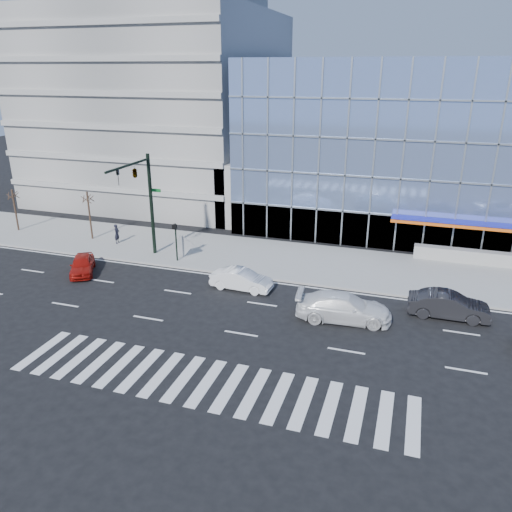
{
  "coord_description": "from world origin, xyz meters",
  "views": [
    {
      "loc": [
        8.57,
        -27.58,
        14.26
      ],
      "look_at": [
        -1.38,
        3.0,
        2.07
      ],
      "focal_mm": 35.0,
      "sensor_mm": 36.0,
      "label": 1
    }
  ],
  "objects_px": {
    "pedestrian": "(117,234)",
    "tilted_panel": "(182,246)",
    "white_suv": "(344,307)",
    "dark_sedan": "(449,305)",
    "traffic_signal": "(140,183)",
    "red_sedan": "(82,265)",
    "street_tree_far": "(13,195)",
    "ped_signal_post": "(176,236)",
    "white_sedan": "(241,280)",
    "street_tree_near": "(88,198)"
  },
  "relations": [
    {
      "from": "white_suv",
      "to": "red_sedan",
      "type": "height_order",
      "value": "white_suv"
    },
    {
      "from": "pedestrian",
      "to": "tilted_panel",
      "type": "xyz_separation_m",
      "value": [
        6.74,
        -1.25,
        0.08
      ]
    },
    {
      "from": "traffic_signal",
      "to": "street_tree_far",
      "type": "height_order",
      "value": "traffic_signal"
    },
    {
      "from": "white_sedan",
      "to": "tilted_panel",
      "type": "bearing_deg",
      "value": 60.23
    },
    {
      "from": "street_tree_near",
      "to": "tilted_panel",
      "type": "height_order",
      "value": "street_tree_near"
    },
    {
      "from": "ped_signal_post",
      "to": "pedestrian",
      "type": "distance_m",
      "value": 7.15
    },
    {
      "from": "ped_signal_post",
      "to": "white_suv",
      "type": "xyz_separation_m",
      "value": [
        13.77,
        -5.44,
        -1.32
      ]
    },
    {
      "from": "tilted_panel",
      "to": "white_suv",
      "type": "bearing_deg",
      "value": -44.27
    },
    {
      "from": "street_tree_near",
      "to": "pedestrian",
      "type": "distance_m",
      "value": 3.97
    },
    {
      "from": "traffic_signal",
      "to": "dark_sedan",
      "type": "bearing_deg",
      "value": -7.09
    },
    {
      "from": "white_sedan",
      "to": "pedestrian",
      "type": "xyz_separation_m",
      "value": [
        -13.17,
        5.35,
        0.28
      ]
    },
    {
      "from": "traffic_signal",
      "to": "pedestrian",
      "type": "bearing_deg",
      "value": 148.51
    },
    {
      "from": "street_tree_far",
      "to": "pedestrian",
      "type": "bearing_deg",
      "value": -1.87
    },
    {
      "from": "pedestrian",
      "to": "tilted_panel",
      "type": "height_order",
      "value": "tilted_panel"
    },
    {
      "from": "white_suv",
      "to": "dark_sedan",
      "type": "xyz_separation_m",
      "value": [
        6.0,
        2.3,
        -0.04
      ]
    },
    {
      "from": "white_suv",
      "to": "white_sedan",
      "type": "height_order",
      "value": "white_suv"
    },
    {
      "from": "ped_signal_post",
      "to": "dark_sedan",
      "type": "height_order",
      "value": "ped_signal_post"
    },
    {
      "from": "street_tree_near",
      "to": "tilted_panel",
      "type": "distance_m",
      "value": 10.04
    },
    {
      "from": "white_suv",
      "to": "pedestrian",
      "type": "bearing_deg",
      "value": 63.23
    },
    {
      "from": "red_sedan",
      "to": "ped_signal_post",
      "type": "bearing_deg",
      "value": 5.93
    },
    {
      "from": "ped_signal_post",
      "to": "street_tree_far",
      "type": "bearing_deg",
      "value": 171.69
    },
    {
      "from": "street_tree_far",
      "to": "red_sedan",
      "type": "relative_size",
      "value": 0.99
    },
    {
      "from": "traffic_signal",
      "to": "tilted_panel",
      "type": "height_order",
      "value": "traffic_signal"
    },
    {
      "from": "street_tree_far",
      "to": "dark_sedan",
      "type": "height_order",
      "value": "street_tree_far"
    },
    {
      "from": "tilted_panel",
      "to": "dark_sedan",
      "type": "bearing_deg",
      "value": -31.03
    },
    {
      "from": "street_tree_near",
      "to": "red_sedan",
      "type": "xyz_separation_m",
      "value": [
        3.86,
        -6.66,
        -3.11
      ]
    },
    {
      "from": "street_tree_far",
      "to": "red_sedan",
      "type": "height_order",
      "value": "street_tree_far"
    },
    {
      "from": "dark_sedan",
      "to": "white_suv",
      "type": "bearing_deg",
      "value": 110.38
    },
    {
      "from": "ped_signal_post",
      "to": "tilted_panel",
      "type": "height_order",
      "value": "ped_signal_post"
    },
    {
      "from": "tilted_panel",
      "to": "street_tree_far",
      "type": "bearing_deg",
      "value": 155.46
    },
    {
      "from": "dark_sedan",
      "to": "pedestrian",
      "type": "bearing_deg",
      "value": 78.01
    },
    {
      "from": "traffic_signal",
      "to": "dark_sedan",
      "type": "height_order",
      "value": "traffic_signal"
    },
    {
      "from": "white_suv",
      "to": "dark_sedan",
      "type": "height_order",
      "value": "white_suv"
    },
    {
      "from": "red_sedan",
      "to": "pedestrian",
      "type": "distance_m",
      "value": 6.41
    },
    {
      "from": "ped_signal_post",
      "to": "street_tree_far",
      "type": "relative_size",
      "value": 0.78
    },
    {
      "from": "traffic_signal",
      "to": "red_sedan",
      "type": "xyz_separation_m",
      "value": [
        -3.14,
        -3.73,
        -5.5
      ]
    },
    {
      "from": "white_sedan",
      "to": "pedestrian",
      "type": "distance_m",
      "value": 14.22
    },
    {
      "from": "pedestrian",
      "to": "tilted_panel",
      "type": "distance_m",
      "value": 6.86
    },
    {
      "from": "white_suv",
      "to": "white_sedan",
      "type": "distance_m",
      "value": 7.66
    },
    {
      "from": "ped_signal_post",
      "to": "tilted_panel",
      "type": "distance_m",
      "value": 1.44
    },
    {
      "from": "street_tree_far",
      "to": "tilted_panel",
      "type": "height_order",
      "value": "street_tree_far"
    },
    {
      "from": "traffic_signal",
      "to": "ped_signal_post",
      "type": "bearing_deg",
      "value": 8.52
    },
    {
      "from": "street_tree_near",
      "to": "dark_sedan",
      "type": "xyz_separation_m",
      "value": [
        29.27,
        -5.7,
        -2.99
      ]
    },
    {
      "from": "traffic_signal",
      "to": "ped_signal_post",
      "type": "xyz_separation_m",
      "value": [
        2.5,
        0.37,
        -4.02
      ]
    },
    {
      "from": "street_tree_near",
      "to": "street_tree_far",
      "type": "distance_m",
      "value": 8.01
    },
    {
      "from": "white_suv",
      "to": "pedestrian",
      "type": "xyz_separation_m",
      "value": [
        -20.47,
        7.65,
        0.16
      ]
    },
    {
      "from": "pedestrian",
      "to": "ped_signal_post",
      "type": "bearing_deg",
      "value": -114.06
    },
    {
      "from": "traffic_signal",
      "to": "white_sedan",
      "type": "xyz_separation_m",
      "value": [
        8.96,
        -2.77,
        -5.46
      ]
    },
    {
      "from": "ped_signal_post",
      "to": "white_sedan",
      "type": "relative_size",
      "value": 0.71
    },
    {
      "from": "red_sedan",
      "to": "tilted_panel",
      "type": "bearing_deg",
      "value": 11.6
    }
  ]
}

